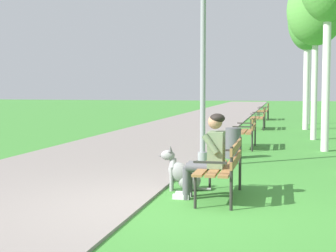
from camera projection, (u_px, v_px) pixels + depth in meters
ground_plane at (170, 209)px, 6.79m from camera, size 120.00×120.00×0.00m
paved_path at (216, 115)px, 30.68m from camera, size 4.25×60.00×0.04m
park_bench_near at (224, 164)px, 7.38m from camera, size 0.55×1.50×0.85m
park_bench_mid at (247, 129)px, 13.63m from camera, size 0.55×1.50×0.85m
park_bench_far at (260, 116)px, 20.00m from camera, size 0.55×1.50×0.85m
park_bench_furthest at (264, 110)px, 25.98m from camera, size 0.55×1.50×0.85m
person_seated_on_near_bench at (209, 153)px, 7.35m from camera, size 0.74×0.49×1.25m
dog_grey at (183, 174)px, 7.99m from camera, size 0.83×0.34×0.71m
lamp_post_near at (203, 66)px, 10.31m from camera, size 0.24×0.24×4.00m
birch_tree_fourth at (316, 11)px, 15.64m from camera, size 1.77×1.66×5.11m
birch_tree_fifth at (307, 22)px, 19.54m from camera, size 1.49×1.44×5.42m
birch_tree_sixth at (310, 22)px, 22.54m from camera, size 1.71×1.50×5.65m
litter_bin at (233, 143)px, 11.70m from camera, size 0.36×0.36×0.70m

